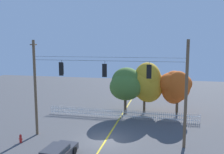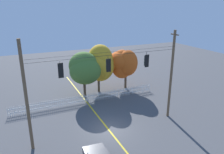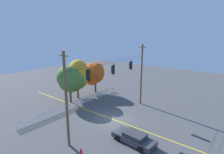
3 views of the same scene
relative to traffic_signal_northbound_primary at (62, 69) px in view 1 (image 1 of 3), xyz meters
name	(u,v)px [view 1 (image 1 of 3)]	position (x,y,z in m)	size (l,w,h in m)	color
ground	(106,140)	(4.20, 0.01, -6.60)	(80.00, 80.00, 0.00)	#4C4C4F
lane_centerline_stripe	(106,140)	(4.20, 0.01, -6.60)	(0.16, 36.00, 0.01)	gold
signal_support_span	(106,90)	(4.20, 0.01, -1.86)	(14.26, 1.10, 9.28)	brown
traffic_signal_northbound_primary	(62,69)	(0.00, 0.00, 0.00)	(0.43, 0.38, 1.44)	black
traffic_signal_westbound_side	(105,70)	(4.15, 0.00, -0.04)	(0.43, 0.38, 1.45)	black
traffic_signal_northbound_secondary	(149,71)	(8.08, 0.00, -0.05)	(0.43, 0.38, 1.46)	black
white_picket_fence	(121,114)	(4.32, 6.96, -6.06)	(18.18, 0.06, 1.08)	white
autumn_maple_near_fence	(126,84)	(4.63, 8.84, -2.75)	(4.00, 4.27, 5.94)	#473828
autumn_maple_mid	(147,83)	(7.11, 9.93, -2.63)	(4.35, 4.09, 6.58)	brown
autumn_oak_far_east	(175,85)	(10.67, 9.73, -2.82)	(4.16, 4.07, 5.66)	brown
parked_car	(56,154)	(1.51, -4.79, -6.00)	(2.08, 4.59, 1.15)	#38383D
fire_hydrant	(21,139)	(-3.20, -2.19, -6.22)	(0.38, 0.22, 0.78)	red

